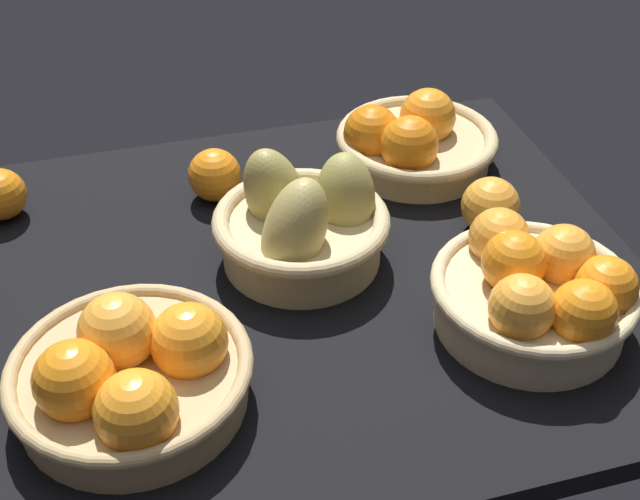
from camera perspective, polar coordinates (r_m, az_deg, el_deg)
name	(u,v)px	position (r cm, az deg, el deg)	size (l,w,h in cm)	color
market_tray	(301,285)	(105.64, -1.29, -2.37)	(84.00, 72.00, 3.00)	black
basket_near_right	(537,291)	(97.84, 14.33, -2.66)	(23.07, 23.07, 11.99)	#D3BC8C
basket_far_right	(412,141)	(123.76, 6.16, 7.27)	(23.30, 23.30, 10.66)	tan
basket_near_left	(131,374)	(88.50, -12.53, -8.12)	(25.17, 25.17, 11.85)	tan
basket_center_pears	(302,224)	(104.40, -1.20, 1.73)	(21.90, 21.90, 15.16)	tan
loose_orange_front_gap	(215,175)	(117.10, -7.07, 5.00)	(7.26, 7.26, 7.26)	orange
loose_orange_back_gap	(490,206)	(112.05, 11.33, 2.90)	(7.60, 7.60, 7.60)	#F49E33
loose_orange_side_gap	(0,194)	(120.32, -20.61, 3.50)	(6.93, 6.93, 6.93)	orange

